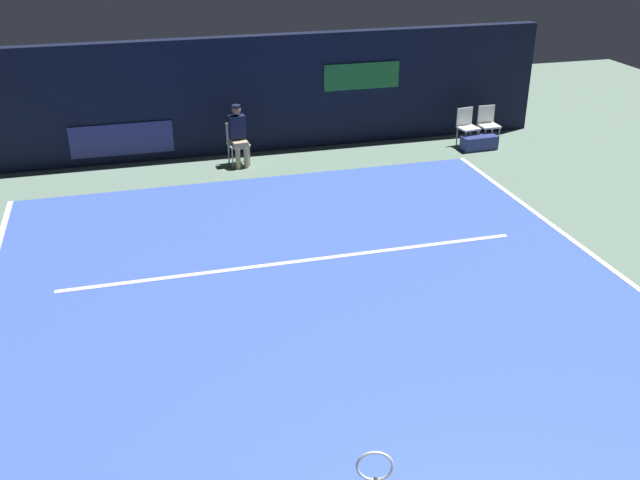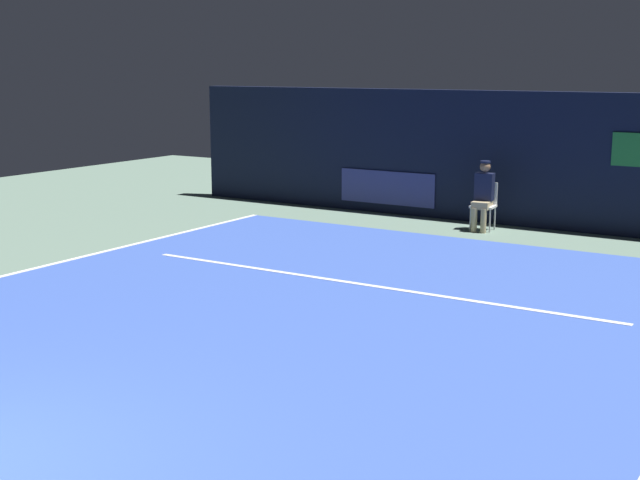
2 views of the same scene
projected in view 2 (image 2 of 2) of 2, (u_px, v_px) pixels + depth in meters
The scene contains 6 objects.
ground_plane at pixel (277, 322), 10.68m from camera, with size 29.02×29.02×0.00m, color slate.
court_surface at pixel (277, 321), 10.68m from camera, with size 9.60×12.08×0.01m, color #3856B2.
line_sideline_right at pixel (19, 272), 13.15m from camera, with size 0.10×12.08×0.01m, color white.
line_service at pixel (362, 284), 12.44m from camera, with size 7.49×0.10×0.01m, color white.
back_wall at pixel (507, 158), 16.99m from camera, with size 14.58×0.33×2.60m.
line_judge_on_chair at pixel (483, 195), 16.42m from camera, with size 0.48×0.56×1.32m.
Camera 2 is at (5.90, -3.39, 3.09)m, focal length 48.95 mm.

